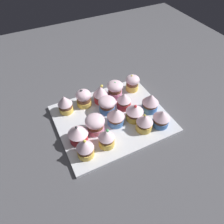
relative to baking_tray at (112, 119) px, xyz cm
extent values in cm
cube|color=#4C4C51|center=(0.00, 0.00, -2.10)|extent=(180.00, 180.00, 3.00)
cube|color=silver|center=(0.00, 0.00, 0.00)|extent=(40.17, 33.12, 1.20)
cylinder|color=#EFC651|center=(-14.55, -10.58, 1.76)|extent=(5.43, 5.43, 2.32)
cylinder|color=brown|center=(-14.55, -10.58, 3.70)|extent=(4.97, 4.97, 1.55)
cone|color=silver|center=(-14.55, -10.58, 6.23)|extent=(5.55, 5.55, 3.51)
sphere|color=#EAD64C|center=(-14.38, -10.67, 7.85)|extent=(0.92, 0.92, 0.92)
cylinder|color=#EFC651|center=(-6.97, -10.02, 1.92)|extent=(5.30, 5.30, 2.63)
cylinder|color=brown|center=(-6.97, -10.02, 3.92)|extent=(4.76, 4.76, 1.36)
cone|color=silver|center=(-6.97, -10.02, 6.04)|extent=(5.35, 5.35, 2.88)
sphere|color=#4CB266|center=(-6.44, -9.73, 7.32)|extent=(1.05, 1.05, 1.05)
cylinder|color=#EFC651|center=(7.72, -9.72, 1.90)|extent=(5.79, 5.79, 2.59)
cylinder|color=brown|center=(7.72, -9.72, 3.70)|extent=(5.26, 5.26, 1.02)
cone|color=silver|center=(7.72, -9.72, 5.70)|extent=(5.87, 5.87, 2.98)
sphere|color=#EAD64C|center=(7.66, -9.23, 7.07)|extent=(0.82, 0.82, 0.82)
cylinder|color=#477AC6|center=(14.00, -10.76, 1.72)|extent=(5.82, 5.82, 2.24)
cylinder|color=brown|center=(14.00, -10.76, 3.58)|extent=(5.33, 5.33, 1.49)
cone|color=silver|center=(14.00, -10.76, 5.92)|extent=(6.07, 6.07, 3.19)
cylinder|color=#D1333D|center=(-14.56, -4.23, 1.93)|extent=(6.17, 6.17, 2.66)
cylinder|color=brown|center=(-14.56, -4.23, 3.77)|extent=(5.68, 5.68, 1.01)
cone|color=silver|center=(-14.56, -4.23, 5.77)|extent=(6.78, 6.78, 3.00)
sphere|color=#333338|center=(-14.70, -4.03, 7.14)|extent=(0.91, 0.91, 0.91)
cylinder|color=pink|center=(-7.89, -2.93, 1.81)|extent=(6.16, 6.16, 2.42)
cylinder|color=brown|center=(-7.89, -2.93, 3.72)|extent=(5.78, 5.78, 1.41)
ellipsoid|color=silver|center=(-7.89, -2.93, 5.62)|extent=(6.80, 6.80, 3.99)
cylinder|color=#477AC6|center=(0.36, -3.01, 1.73)|extent=(5.90, 5.90, 2.26)
cylinder|color=brown|center=(0.36, -3.01, 3.56)|extent=(5.41, 5.41, 1.40)
cone|color=silver|center=(0.36, -3.01, 6.15)|extent=(6.30, 6.30, 3.78)
sphere|color=#333338|center=(0.42, -3.53, 7.95)|extent=(0.60, 0.60, 0.60)
cylinder|color=#EFC651|center=(7.09, -4.03, 1.82)|extent=(6.02, 6.02, 2.45)
cylinder|color=brown|center=(7.09, -4.03, 3.77)|extent=(5.62, 5.62, 1.44)
cone|color=silver|center=(7.09, -4.03, 5.98)|extent=(6.46, 6.46, 2.97)
sphere|color=red|center=(6.99, -4.37, 7.30)|extent=(1.07, 1.07, 1.07)
cylinder|color=#477AC6|center=(14.70, -2.71, 1.95)|extent=(6.01, 6.01, 2.70)
cylinder|color=brown|center=(14.70, -2.71, 3.88)|extent=(5.70, 5.70, 1.15)
cone|color=silver|center=(14.70, -2.71, 6.37)|extent=(6.28, 6.28, 3.84)
cylinder|color=#477AC6|center=(-0.02, 4.12, 1.84)|extent=(6.09, 6.09, 2.49)
cylinder|color=brown|center=(-0.02, 4.12, 3.66)|extent=(5.57, 5.57, 1.14)
ellipsoid|color=silver|center=(-0.02, 4.12, 5.17)|extent=(6.60, 6.60, 3.16)
cylinder|color=#D1333D|center=(6.53, 2.89, 1.89)|extent=(5.34, 5.34, 2.58)
cylinder|color=brown|center=(6.53, 2.89, 3.69)|extent=(4.85, 4.85, 1.02)
cone|color=silver|center=(6.53, 2.89, 5.88)|extent=(5.37, 5.37, 3.35)
cylinder|color=#EFC651|center=(-14.14, 10.84, 1.74)|extent=(5.35, 5.35, 2.28)
cylinder|color=brown|center=(-14.14, 10.84, 3.63)|extent=(5.09, 5.09, 1.51)
cone|color=silver|center=(-14.14, 10.84, 6.22)|extent=(5.44, 5.44, 3.66)
cylinder|color=#EFC651|center=(-6.65, 11.15, 1.70)|extent=(5.79, 5.79, 2.20)
cylinder|color=brown|center=(-6.65, 11.15, 3.54)|extent=(5.25, 5.25, 1.47)
ellipsoid|color=silver|center=(-6.65, 11.15, 5.51)|extent=(5.81, 5.81, 4.11)
sphere|color=#333338|center=(-7.05, 11.60, 7.40)|extent=(1.06, 1.06, 1.06)
cylinder|color=#D1333D|center=(0.07, 10.00, 1.88)|extent=(5.34, 5.34, 2.56)
cylinder|color=brown|center=(0.07, 10.00, 3.67)|extent=(5.03, 5.03, 1.02)
cone|color=silver|center=(0.07, 10.00, 6.13)|extent=(5.94, 5.94, 3.88)
sphere|color=#EAD64C|center=(0.66, 10.28, 7.89)|extent=(1.15, 1.15, 1.15)
cylinder|color=pink|center=(6.37, 10.12, 1.98)|extent=(5.75, 5.75, 2.76)
cylinder|color=brown|center=(6.37, 10.12, 4.14)|extent=(5.21, 5.21, 1.55)
ellipsoid|color=silver|center=(6.37, 10.12, 5.99)|extent=(6.40, 6.40, 3.59)
sphere|color=#4CB266|center=(6.36, 10.12, 7.68)|extent=(0.70, 0.70, 0.70)
cylinder|color=#EFC651|center=(14.82, 10.80, 1.89)|extent=(5.21, 5.21, 2.58)
cylinder|color=brown|center=(14.82, 10.80, 3.91)|extent=(4.81, 4.81, 1.46)
ellipsoid|color=silver|center=(14.82, 10.80, 5.67)|extent=(5.77, 5.77, 3.45)
sphere|color=#EAD64C|center=(14.60, 11.32, 7.26)|extent=(0.91, 0.91, 0.91)
camera|label=1|loc=(-23.27, -46.84, 58.87)|focal=33.58mm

